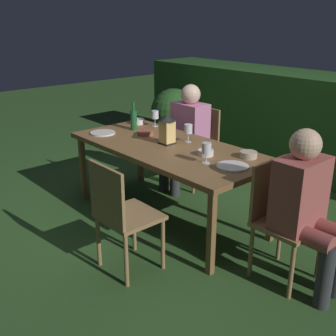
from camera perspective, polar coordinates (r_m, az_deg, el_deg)
The scene contains 20 objects.
ground_plane at distance 4.05m, azimuth 0.00°, elevation -6.74°, with size 16.00×16.00×0.00m, color #2D5123.
dining_table at distance 3.79m, azimuth 0.00°, elevation 2.35°, with size 1.95×0.89×0.72m.
chair_side_right_a at distance 4.70m, azimuth 4.14°, elevation 3.49°, with size 0.42×0.40×0.87m.
person_in_pink at distance 4.53m, azimuth 2.44°, elevation 4.86°, with size 0.38×0.47×1.15m.
chair_side_left_b at distance 3.06m, azimuth -6.40°, elevation -6.09°, with size 0.42×0.40×0.87m.
chair_head_far at distance 3.12m, azimuth 15.10°, elevation -6.21°, with size 0.40×0.42×0.87m.
person_in_rust at distance 2.96m, azimuth 18.48°, elevation -4.75°, with size 0.48×0.38×1.15m.
lantern_centerpiece at distance 3.79m, azimuth -0.12°, elevation 5.47°, with size 0.15×0.15×0.27m.
green_bottle_on_table at distance 4.29m, azimuth -4.71°, elevation 6.64°, with size 0.07×0.07×0.29m.
wine_glass_a at distance 4.41m, azimuth -1.80°, elevation 7.19°, with size 0.08×0.08×0.17m.
wine_glass_b at distance 3.85m, azimuth 2.78°, elevation 5.24°, with size 0.08×0.08×0.17m.
wine_glass_c at distance 3.30m, azimuth 5.28°, elevation 2.59°, with size 0.08×0.08×0.17m.
plate_a at distance 3.27m, azimuth 8.77°, elevation 0.22°, with size 0.25×0.25×0.01m, color silver.
plate_b at distance 4.21m, azimuth -8.91°, elevation 4.77°, with size 0.25×0.25×0.01m, color silver.
bowl_olives at distance 4.55m, azimuth -4.14°, elevation 6.38°, with size 0.14×0.14×0.05m.
bowl_bread at distance 3.51m, azimuth 10.94°, elevation 1.83°, with size 0.14×0.14×0.05m.
bowl_salad at distance 3.51m, azimuth 5.18°, elevation 2.13°, with size 0.13×0.13×0.05m.
bowl_dip at distance 4.12m, azimuth -3.07°, elevation 4.85°, with size 0.16×0.16×0.04m.
hedge_backdrop at distance 5.43m, azimuth 17.44°, elevation 6.05°, with size 4.64×0.81×1.18m, color #234C1E.
potted_plant_by_hedge at distance 5.79m, azimuth 0.77°, elevation 7.28°, with size 0.63×0.63×0.90m.
Camera 1 is at (2.71, -2.38, 1.84)m, focal length 44.61 mm.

